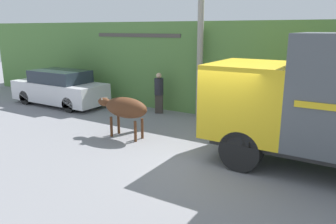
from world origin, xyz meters
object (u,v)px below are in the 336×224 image
at_px(brown_cow, 125,108).
at_px(parked_suv, 59,88).
at_px(utility_pole, 200,41).
at_px(pedestrian_on_hill, 159,91).

height_order(brown_cow, parked_suv, parked_suv).
xyz_separation_m(brown_cow, utility_pole, (0.92, 3.55, 2.01)).
xyz_separation_m(brown_cow, pedestrian_on_hill, (-0.79, 3.25, -0.06)).
relative_size(brown_cow, utility_pole, 0.34).
relative_size(pedestrian_on_hill, utility_pole, 0.30).
bearing_deg(utility_pole, pedestrian_on_hill, -169.99).
relative_size(parked_suv, pedestrian_on_hill, 2.75).
bearing_deg(utility_pole, brown_cow, -104.58).
bearing_deg(brown_cow, parked_suv, 146.93).
xyz_separation_m(pedestrian_on_hill, utility_pole, (1.71, 0.30, 2.08)).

